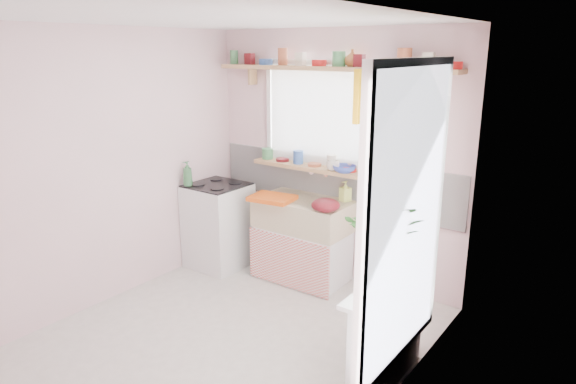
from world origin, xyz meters
The scene contains 19 objects.
room centered at (0.66, 0.86, 1.37)m, with size 3.20×3.20×3.20m.
sink_unit centered at (-0.15, 1.29, 0.43)m, with size 0.95×0.65×1.11m.
cooker centered at (-1.10, 1.05, 0.46)m, with size 0.58×0.58×0.93m.
radiator_ledge centered at (1.30, 0.20, 0.40)m, with size 0.22×0.95×0.78m.
windowsill centered at (-0.15, 1.48, 1.14)m, with size 1.40×0.22×0.04m, color tan.
pine_shelf centered at (0.00, 1.47, 2.12)m, with size 2.52×0.24×0.04m, color tan.
shelf_crockery centered at (-0.04, 1.47, 2.19)m, with size 2.47×0.11×0.12m.
sill_crockery centered at (-0.17, 1.48, 1.22)m, with size 1.35×0.11×0.12m.
dish_tray centered at (-0.40, 1.10, 0.87)m, with size 0.42×0.32×0.04m, color #E75A14.
colander centered at (0.22, 1.10, 0.91)m, with size 0.27×0.27×0.12m, color #5C0F17.
jade_plant centered at (1.21, 0.26, 1.06)m, with size 0.52×0.45×0.58m, color #326B2A.
fruit_bowl centered at (1.21, 0.52, 0.81)m, with size 0.31×0.31×0.08m, color silver.
herb_pot centered at (1.33, 0.15, 0.88)m, with size 0.11×0.08×0.22m, color #2C6F2E.
soap_bottle_sink centered at (0.20, 1.50, 0.95)m, with size 0.09×0.09×0.20m, color #D4E666.
sill_cup centered at (0.10, 1.42, 1.21)m, with size 0.13×0.13×0.10m, color silver.
sill_bowl centered at (0.23, 1.42, 1.19)m, with size 0.22×0.22×0.07m, color #354BAF.
shelf_vase centered at (0.21, 1.53, 2.22)m, with size 0.15×0.15×0.16m, color #B06936.
cooker_bottle centered at (-1.30, 0.83, 1.05)m, with size 0.10×0.10×0.26m, color #3A7444.
fruit centered at (1.22, 0.52, 0.87)m, with size 0.20×0.14×0.10m.
Camera 1 is at (2.59, -2.76, 2.30)m, focal length 32.00 mm.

